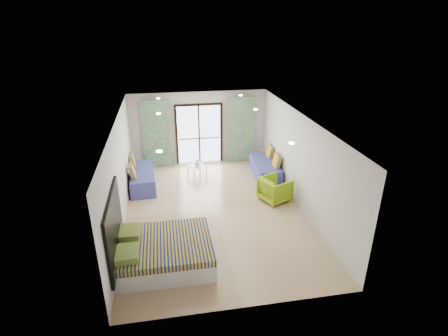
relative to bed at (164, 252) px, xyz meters
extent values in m
cube|color=black|center=(1.48, 5.85, 1.93)|extent=(1.76, 0.08, 0.08)
cube|color=black|center=(0.64, 5.85, 0.79)|extent=(0.08, 0.08, 2.20)
cube|color=black|center=(2.32, 5.85, 0.79)|extent=(0.08, 0.08, 2.20)
cube|color=black|center=(1.48, 5.85, 0.79)|extent=(0.05, 0.06, 2.20)
cube|color=#595451|center=(1.48, 5.87, 0.64)|extent=(1.52, 0.03, 0.04)
cube|color=white|center=(-0.07, 5.71, 0.94)|extent=(1.00, 0.10, 2.50)
cube|color=white|center=(3.03, 5.71, 0.94)|extent=(1.00, 0.10, 2.50)
cylinder|color=#FFE0B2|center=(0.08, 0.14, 2.36)|extent=(0.12, 0.12, 0.02)
cylinder|color=#FFE0B2|center=(2.88, 0.14, 2.36)|extent=(0.12, 0.12, 0.02)
cylinder|color=#FFE0B2|center=(0.08, 3.14, 2.36)|extent=(0.12, 0.12, 0.02)
cylinder|color=#FFE0B2|center=(2.88, 3.14, 2.36)|extent=(0.12, 0.12, 0.02)
cylinder|color=#FFE0B2|center=(0.08, 5.14, 2.36)|extent=(0.12, 0.12, 0.02)
cylinder|color=#FFE0B2|center=(2.88, 5.14, 2.36)|extent=(0.12, 0.12, 0.02)
cube|color=black|center=(-0.98, 0.00, 0.74)|extent=(0.06, 2.10, 1.50)
cube|color=silver|center=(-0.99, 1.25, 0.74)|extent=(0.02, 0.10, 0.10)
cube|color=silver|center=(0.03, 0.00, -0.09)|extent=(2.12, 1.70, 0.42)
cube|color=navy|center=(0.03, 0.00, 0.20)|extent=(2.10, 1.73, 0.16)
cube|color=#16635B|center=(-0.73, -0.40, 0.35)|extent=(0.51, 0.61, 0.15)
cube|color=#16635B|center=(-0.73, 0.40, 0.35)|extent=(0.52, 0.61, 0.15)
cube|color=#3D4491|center=(-0.62, 4.13, -0.08)|extent=(0.91, 2.04, 0.44)
cube|color=#3D4491|center=(-0.62, 4.13, 0.19)|extent=(0.89, 2.00, 0.11)
cube|color=navy|center=(-0.87, 3.65, 0.45)|extent=(0.26, 0.51, 0.46)
cube|color=navy|center=(-0.93, 4.58, 0.45)|extent=(0.26, 0.51, 0.46)
cube|color=#3D4491|center=(3.58, 4.17, -0.09)|extent=(0.87, 2.01, 0.44)
cube|color=#3D4491|center=(3.58, 4.17, 0.19)|extent=(0.85, 1.97, 0.11)
cube|color=navy|center=(3.83, 3.69, 0.44)|extent=(0.25, 0.50, 0.46)
cube|color=navy|center=(3.88, 4.61, 0.44)|extent=(0.25, 0.50, 0.46)
cylinder|color=silver|center=(1.11, 4.32, -0.13)|extent=(0.06, 0.06, 0.35)
cylinder|color=silver|center=(1.55, 4.50, -0.13)|extent=(0.06, 0.06, 0.35)
cylinder|color=silver|center=(0.93, 4.76, -0.13)|extent=(0.06, 0.06, 0.35)
cylinder|color=silver|center=(1.38, 4.94, -0.13)|extent=(0.06, 0.06, 0.35)
cube|color=#8CA59E|center=(1.24, 4.63, 0.05)|extent=(0.71, 0.71, 0.02)
sphere|color=white|center=(1.28, 4.65, 0.24)|extent=(0.06, 0.06, 0.06)
sphere|color=white|center=(1.22, 4.67, 0.26)|extent=(0.06, 0.06, 0.06)
sphere|color=white|center=(1.20, 4.61, 0.28)|extent=(0.06, 0.06, 0.06)
sphere|color=white|center=(1.26, 4.59, 0.30)|extent=(0.06, 0.06, 0.06)
imported|color=white|center=(1.26, 4.69, 0.15)|extent=(0.21, 0.21, 0.19)
imported|color=#89AF16|center=(3.38, 2.41, 0.10)|extent=(1.00, 1.02, 0.82)
camera|label=1|loc=(0.21, -6.57, 4.87)|focal=28.00mm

